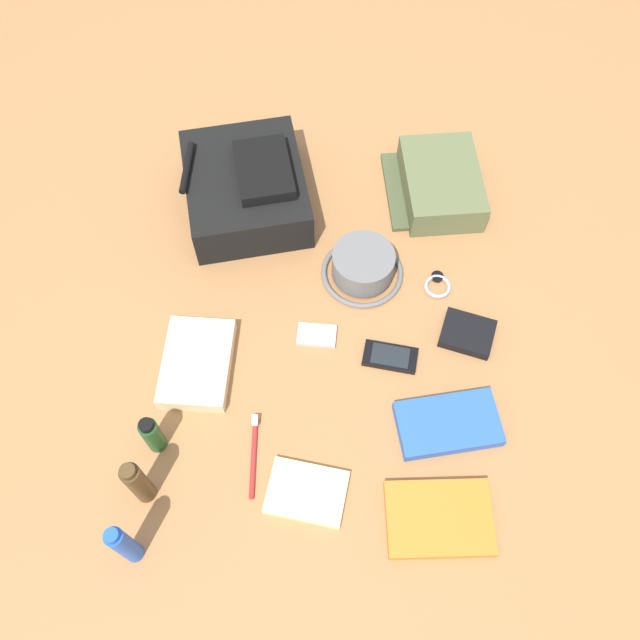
{
  "coord_description": "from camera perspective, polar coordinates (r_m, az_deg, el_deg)",
  "views": [
    {
      "loc": [
        -0.69,
        -0.04,
        1.33
      ],
      "look_at": [
        0.0,
        0.0,
        0.04
      ],
      "focal_mm": 38.67,
      "sensor_mm": 36.0,
      "label": 1
    }
  ],
  "objects": [
    {
      "name": "bucket_hat",
      "position": [
        1.55,
        3.57,
        4.47
      ],
      "size": [
        0.19,
        0.19,
        0.07
      ],
      "color": "slate",
      "rests_on": "ground_plane"
    },
    {
      "name": "deodorant_spray",
      "position": [
        1.32,
        -15.9,
        -17.46
      ],
      "size": [
        0.03,
        0.03,
        0.17
      ],
      "color": "blue",
      "rests_on": "ground_plane"
    },
    {
      "name": "cologne_bottle",
      "position": [
        1.34,
        -14.84,
        -12.89
      ],
      "size": [
        0.04,
        0.04,
        0.16
      ],
      "color": "#473319",
      "rests_on": "ground_plane"
    },
    {
      "name": "backpack",
      "position": [
        1.65,
        -6.08,
        10.84
      ],
      "size": [
        0.37,
        0.34,
        0.14
      ],
      "color": "black",
      "rests_on": "ground_plane"
    },
    {
      "name": "toothbrush",
      "position": [
        1.4,
        -5.5,
        -10.7
      ],
      "size": [
        0.17,
        0.02,
        0.02
      ],
      "color": "red",
      "rests_on": "ground_plane"
    },
    {
      "name": "notepad",
      "position": [
        1.37,
        -1.11,
        -14.07
      ],
      "size": [
        0.13,
        0.16,
        0.02
      ],
      "primitive_type": "cube",
      "rotation": [
        0.0,
        0.0,
        -0.15
      ],
      "color": "beige",
      "rests_on": "ground_plane"
    },
    {
      "name": "folded_towel",
      "position": [
        1.47,
        -10.14,
        -3.55
      ],
      "size": [
        0.2,
        0.14,
        0.04
      ],
      "primitive_type": "cube",
      "rotation": [
        0.0,
        0.0,
        -0.01
      ],
      "color": "beige",
      "rests_on": "ground_plane"
    },
    {
      "name": "travel_guidebook",
      "position": [
        1.43,
        10.54,
        -8.47
      ],
      "size": [
        0.16,
        0.22,
        0.03
      ],
      "color": "blue",
      "rests_on": "ground_plane"
    },
    {
      "name": "wallet",
      "position": [
        1.52,
        12.11,
        -1.25
      ],
      "size": [
        0.12,
        0.13,
        0.02
      ],
      "primitive_type": "cube",
      "rotation": [
        0.0,
        0.0,
        -0.26
      ],
      "color": "black",
      "rests_on": "ground_plane"
    },
    {
      "name": "toiletry_pouch",
      "position": [
        1.7,
        9.82,
        11.03
      ],
      "size": [
        0.27,
        0.25,
        0.08
      ],
      "color": "#56603D",
      "rests_on": "ground_plane"
    },
    {
      "name": "cell_phone",
      "position": [
        1.47,
        5.82,
        -3.05
      ],
      "size": [
        0.07,
        0.12,
        0.01
      ],
      "color": "black",
      "rests_on": "ground_plane"
    },
    {
      "name": "shampoo_bottle",
      "position": [
        1.39,
        -13.71,
        -9.22
      ],
      "size": [
        0.04,
        0.04,
        0.12
      ],
      "color": "#19471E",
      "rests_on": "ground_plane"
    },
    {
      "name": "paperback_novel",
      "position": [
        1.37,
        9.83,
        -15.88
      ],
      "size": [
        0.16,
        0.21,
        0.02
      ],
      "color": "orange",
      "rests_on": "ground_plane"
    },
    {
      "name": "media_player",
      "position": [
        1.49,
        -0.26,
        -1.26
      ],
      "size": [
        0.05,
        0.09,
        0.01
      ],
      "color": "#B7B7BC",
      "rests_on": "ground_plane"
    },
    {
      "name": "wristwatch",
      "position": [
        1.57,
        9.7,
        2.87
      ],
      "size": [
        0.07,
        0.06,
        0.01
      ],
      "color": "#99999E",
      "rests_on": "ground_plane"
    },
    {
      "name": "ground_plane",
      "position": [
        1.51,
        0.0,
        -0.93
      ],
      "size": [
        2.64,
        2.02,
        0.02
      ],
      "primitive_type": "cube",
      "color": "#9F6A3E",
      "rests_on": "ground"
    }
  ]
}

